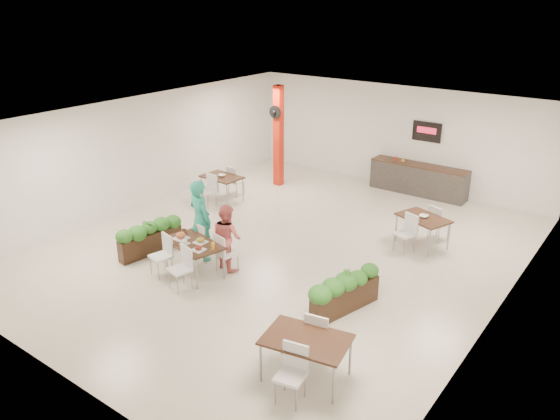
% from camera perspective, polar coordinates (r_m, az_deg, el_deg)
% --- Properties ---
extents(ground, '(12.00, 12.00, 0.00)m').
position_cam_1_polar(ground, '(13.34, 0.48, -4.06)').
color(ground, beige).
rests_on(ground, ground).
extents(room_shell, '(10.10, 12.10, 3.22)m').
position_cam_1_polar(room_shell, '(12.60, 0.51, 4.18)').
color(room_shell, white).
rests_on(room_shell, ground).
extents(red_column, '(0.40, 0.41, 3.20)m').
position_cam_1_polar(red_column, '(17.35, -0.18, 7.84)').
color(red_column, red).
rests_on(red_column, ground).
extents(service_counter, '(3.00, 0.64, 2.20)m').
position_cam_1_polar(service_counter, '(17.37, 14.26, 3.22)').
color(service_counter, '#2C2927').
rests_on(service_counter, ground).
extents(main_table, '(1.56, 1.86, 0.92)m').
position_cam_1_polar(main_table, '(12.10, -9.07, -3.85)').
color(main_table, black).
rests_on(main_table, ground).
extents(diner_man, '(0.79, 0.61, 1.92)m').
position_cam_1_polar(diner_man, '(12.64, -8.32, -1.05)').
color(diner_man, teal).
rests_on(diner_man, ground).
extents(diner_woman, '(0.85, 0.73, 1.51)m').
position_cam_1_polar(diner_woman, '(12.21, -5.57, -2.80)').
color(diner_woman, '#DB6261').
rests_on(diner_woman, ground).
extents(planter_left, '(0.60, 1.70, 0.89)m').
position_cam_1_polar(planter_left, '(13.27, -13.44, -2.53)').
color(planter_left, black).
rests_on(planter_left, ground).
extents(planter_right, '(0.73, 1.71, 0.91)m').
position_cam_1_polar(planter_right, '(10.71, 6.86, -8.24)').
color(planter_right, black).
rests_on(planter_right, ground).
extents(side_table_a, '(1.23, 1.64, 0.92)m').
position_cam_1_polar(side_table_a, '(16.33, -6.09, 3.12)').
color(side_table_a, black).
rests_on(side_table_a, ground).
extents(side_table_b, '(1.40, 1.67, 0.92)m').
position_cam_1_polar(side_table_b, '(13.71, 14.72, -1.19)').
color(side_table_b, black).
rests_on(side_table_b, ground).
extents(side_table_c, '(1.49, 1.67, 0.92)m').
position_cam_1_polar(side_table_c, '(8.88, 2.75, -13.86)').
color(side_table_c, black).
rests_on(side_table_c, ground).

